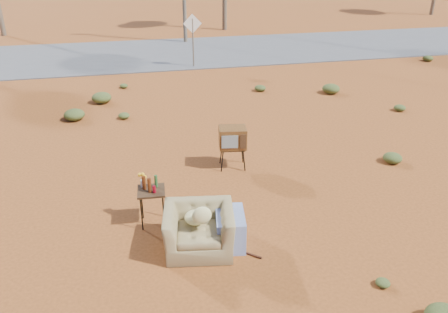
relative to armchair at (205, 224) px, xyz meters
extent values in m
plane|color=#934A1D|center=(0.42, 0.36, -0.46)|extent=(140.00, 140.00, 0.00)
cube|color=#565659|center=(0.42, 15.36, -0.44)|extent=(140.00, 7.00, 0.04)
imported|color=olive|center=(-0.10, 0.00, 0.03)|extent=(1.24, 0.92, 0.99)
ellipsoid|color=#CAC27B|center=(-0.14, 0.06, 0.11)|extent=(0.36, 0.36, 0.21)
ellipsoid|color=#CAC27B|center=(-0.08, -0.20, 0.30)|extent=(0.32, 0.16, 0.32)
cube|color=navy|center=(0.44, 0.01, -0.17)|extent=(0.59, 0.81, 0.58)
cube|color=black|center=(1.19, 2.81, 0.03)|extent=(0.60, 0.49, 0.03)
cylinder|color=black|center=(0.92, 2.66, -0.22)|extent=(0.03, 0.03, 0.49)
cylinder|color=black|center=(1.40, 2.58, -0.22)|extent=(0.03, 0.03, 0.49)
cylinder|color=black|center=(0.98, 3.04, -0.22)|extent=(0.03, 0.03, 0.49)
cylinder|color=black|center=(1.46, 2.96, -0.22)|extent=(0.03, 0.03, 0.49)
cube|color=brown|center=(1.19, 2.81, 0.28)|extent=(0.67, 0.56, 0.47)
cube|color=gray|center=(1.07, 2.58, 0.28)|extent=(0.36, 0.08, 0.29)
cube|color=#472D19|center=(1.36, 2.53, 0.28)|extent=(0.14, 0.04, 0.33)
cube|color=#382714|center=(-0.79, 0.93, 0.21)|extent=(0.52, 0.52, 0.04)
cylinder|color=black|center=(-0.99, 0.75, -0.13)|extent=(0.02, 0.02, 0.68)
cylinder|color=black|center=(-0.61, 0.72, -0.13)|extent=(0.02, 0.02, 0.68)
cylinder|color=black|center=(-0.96, 1.14, -0.13)|extent=(0.02, 0.02, 0.68)
cylinder|color=black|center=(-0.58, 1.11, -0.13)|extent=(0.02, 0.02, 0.68)
cylinder|color=#4A1F0C|center=(-0.90, 0.99, 0.36)|extent=(0.07, 0.07, 0.25)
cylinder|color=#4A1F0C|center=(-0.81, 0.85, 0.37)|extent=(0.06, 0.06, 0.27)
cylinder|color=#285323|center=(-0.68, 1.02, 0.35)|extent=(0.06, 0.06, 0.23)
cylinder|color=red|center=(-0.74, 0.83, 0.29)|extent=(0.06, 0.06, 0.13)
cylinder|color=silver|center=(-0.92, 1.08, 0.30)|extent=(0.08, 0.08, 0.14)
ellipsoid|color=#EDA619|center=(-0.92, 1.08, 0.46)|extent=(0.15, 0.15, 0.12)
cylinder|color=#4A2313|center=(0.28, -0.03, -0.44)|extent=(1.13, 1.02, 0.04)
cylinder|color=brown|center=(1.92, 12.36, 0.54)|extent=(0.06, 0.06, 2.00)
cube|color=silver|center=(1.92, 12.36, 1.34)|extent=(0.78, 0.04, 0.78)
ellipsoid|color=#465626|center=(4.92, 2.16, -0.34)|extent=(0.44, 0.44, 0.24)
ellipsoid|color=#465626|center=(-2.58, 6.86, -0.30)|extent=(0.60, 0.60, 0.33)
ellipsoid|color=#465626|center=(7.22, 5.36, -0.36)|extent=(0.36, 0.36, 0.20)
ellipsoid|color=#465626|center=(3.62, 8.36, -0.35)|extent=(0.40, 0.40, 0.22)
ellipsoid|color=#465626|center=(-1.08, 9.86, -0.38)|extent=(0.30, 0.30, 0.17)
camera|label=1|loc=(-1.08, -5.93, 4.11)|focal=35.00mm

